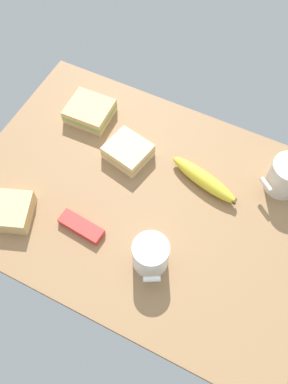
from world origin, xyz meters
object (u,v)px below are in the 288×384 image
(sandwich_side, at_px, (128,151))
(banana, at_px, (204,180))
(sandwich_extra, at_px, (8,211))
(snack_bar, at_px, (81,227))
(sandwich_main, at_px, (90,111))
(coffee_mug_milky, at_px, (286,176))
(coffee_mug_black, at_px, (151,255))

(sandwich_side, xyz_separation_m, banana, (-0.21, -0.01, -0.00))
(sandwich_side, relative_size, sandwich_extra, 0.90)
(snack_bar, bearing_deg, sandwich_main, -58.39)
(coffee_mug_milky, height_order, snack_bar, coffee_mug_milky)
(coffee_mug_milky, distance_m, sandwich_side, 0.40)
(banana, xyz_separation_m, snack_bar, (0.22, 0.25, -0.01))
(coffee_mug_milky, xyz_separation_m, sandwich_main, (0.55, 0.02, -0.03))
(sandwich_side, distance_m, snack_bar, 0.24)
(sandwich_main, height_order, sandwich_extra, same)
(sandwich_side, bearing_deg, coffee_mug_milky, -166.66)
(snack_bar, bearing_deg, banana, -125.99)
(sandwich_extra, height_order, snack_bar, sandwich_extra)
(sandwich_main, distance_m, snack_bar, 0.35)
(sandwich_extra, bearing_deg, sandwich_main, -93.25)
(coffee_mug_black, relative_size, sandwich_side, 0.84)
(sandwich_main, bearing_deg, sandwich_extra, 86.75)
(sandwich_extra, distance_m, snack_bar, 0.18)
(sandwich_side, bearing_deg, sandwich_extra, 57.75)
(coffee_mug_milky, relative_size, banana, 0.54)
(sandwich_side, height_order, snack_bar, sandwich_side)
(sandwich_side, relative_size, banana, 0.62)
(coffee_mug_black, height_order, coffee_mug_milky, coffee_mug_milky)
(sandwich_main, height_order, snack_bar, sandwich_main)
(coffee_mug_milky, height_order, banana, coffee_mug_milky)
(coffee_mug_black, distance_m, sandwich_extra, 0.37)
(sandwich_extra, xyz_separation_m, snack_bar, (-0.18, -0.05, -0.01))
(coffee_mug_milky, distance_m, sandwich_main, 0.55)
(coffee_mug_milky, xyz_separation_m, sandwich_side, (0.39, 0.09, -0.03))
(sandwich_side, xyz_separation_m, snack_bar, (0.00, 0.24, -0.01))
(coffee_mug_black, bearing_deg, sandwich_side, -52.66)
(sandwich_main, bearing_deg, coffee_mug_milky, -177.92)
(coffee_mug_milky, relative_size, sandwich_side, 0.87)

